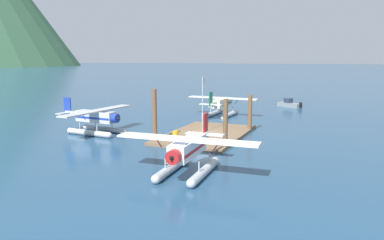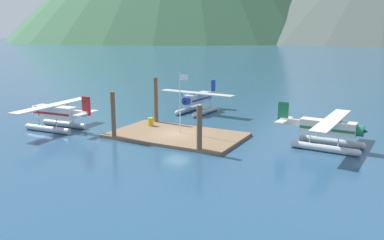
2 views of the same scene
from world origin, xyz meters
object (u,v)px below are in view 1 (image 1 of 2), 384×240
Objects in this scene: flagpole at (203,98)px; seaplane_silver_bow_left at (96,120)px; seaplane_white_port_aft at (188,153)px; fuel_drum at (175,135)px; boat_grey_open_se at (289,104)px; seaplane_cream_stbd_fwd at (222,105)px.

flagpole reaches higher than seaplane_silver_bow_left.
seaplane_silver_bow_left is (9.28, 15.04, 0.00)m from seaplane_white_port_aft.
fuel_drum is 0.20× the size of boat_grey_open_se.
boat_grey_open_se reaches higher than fuel_drum.
seaplane_silver_bow_left is 2.39× the size of boat_grey_open_se.
seaplane_silver_bow_left and seaplane_cream_stbd_fwd have the same top height.
seaplane_cream_stbd_fwd is (18.19, 1.13, 0.84)m from fuel_drum.
boat_grey_open_se is at bearing -1.76° from seaplane_white_port_aft.
seaplane_cream_stbd_fwd reaches higher than fuel_drum.
fuel_drum is 0.08× the size of seaplane_white_port_aft.
fuel_drum is 9.99m from seaplane_silver_bow_left.
flagpole is at bearing -70.76° from seaplane_silver_bow_left.
seaplane_white_port_aft is 2.39× the size of boat_grey_open_se.
seaplane_white_port_aft and seaplane_cream_stbd_fwd have the same top height.
fuel_drum is at bearing 165.15° from flagpole.
fuel_drum is 33.08m from boat_grey_open_se.
flagpole reaches higher than fuel_drum.
boat_grey_open_se is at bearing -27.08° from seaplane_silver_bow_left.
seaplane_silver_bow_left reaches higher than boat_grey_open_se.
fuel_drum is 0.08× the size of seaplane_cream_stbd_fwd.
flagpole is 28.72m from boat_grey_open_se.
fuel_drum is at bearing 168.89° from boat_grey_open_se.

